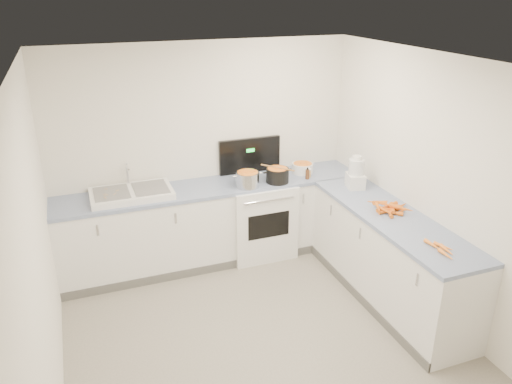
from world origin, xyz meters
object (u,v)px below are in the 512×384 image
object	(u,v)px
stove	(258,216)
extract_bottle	(307,174)
mixing_bowl	(303,168)
black_pot	(277,176)
steel_pot	(248,180)
sink	(132,193)
food_processor	(356,174)
spice_jar	(309,174)

from	to	relation	value
stove	extract_bottle	distance (m)	0.78
stove	mixing_bowl	world-z (taller)	stove
stove	black_pot	distance (m)	0.59
stove	extract_bottle	size ratio (longest dim) A/B	11.75
stove	steel_pot	world-z (taller)	stove
black_pot	extract_bottle	distance (m)	0.37
sink	mixing_bowl	size ratio (longest dim) A/B	3.37
food_processor	mixing_bowl	bearing A→B (deg)	118.44
extract_bottle	spice_jar	size ratio (longest dim) A/B	1.30
stove	mixing_bowl	distance (m)	0.79
sink	spice_jar	bearing A→B (deg)	-4.02
extract_bottle	food_processor	distance (m)	0.58
steel_pot	food_processor	xyz separation A→B (m)	(1.12, -0.45, 0.08)
mixing_bowl	spice_jar	world-z (taller)	mixing_bowl
steel_pot	mixing_bowl	size ratio (longest dim) A/B	1.03
black_pot	mixing_bowl	xyz separation A→B (m)	(0.40, 0.18, -0.01)
sink	food_processor	xyz separation A→B (m)	(2.38, -0.62, 0.12)
black_pot	food_processor	world-z (taller)	food_processor
stove	sink	bearing A→B (deg)	179.38
extract_bottle	food_processor	xyz separation A→B (m)	(0.38, -0.43, 0.10)
mixing_bowl	food_processor	size ratio (longest dim) A/B	0.69
spice_jar	food_processor	size ratio (longest dim) A/B	0.24
steel_pot	food_processor	size ratio (longest dim) A/B	0.71
sink	food_processor	size ratio (longest dim) A/B	2.32
food_processor	black_pot	bearing A→B (deg)	148.66
extract_bottle	food_processor	bearing A→B (deg)	-47.97
stove	spice_jar	xyz separation A→B (m)	(0.59, -0.13, 0.51)
sink	food_processor	bearing A→B (deg)	-14.57
mixing_bowl	spice_jar	size ratio (longest dim) A/B	2.86
steel_pot	food_processor	distance (m)	1.21
spice_jar	stove	bearing A→B (deg)	167.75
stove	black_pot	bearing A→B (deg)	-39.21
black_pot	food_processor	distance (m)	0.88
stove	spice_jar	distance (m)	0.79
stove	food_processor	world-z (taller)	stove
extract_bottle	spice_jar	world-z (taller)	extract_bottle
extract_bottle	sink	bearing A→B (deg)	174.48
mixing_bowl	food_processor	distance (m)	0.73
steel_pot	extract_bottle	xyz separation A→B (m)	(0.73, -0.02, -0.02)
spice_jar	black_pot	bearing A→B (deg)	-177.43
food_processor	spice_jar	bearing A→B (deg)	125.63
steel_pot	black_pot	world-z (taller)	steel_pot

